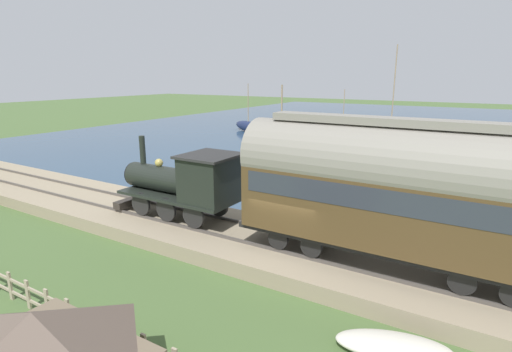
# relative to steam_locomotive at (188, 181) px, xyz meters

# --- Properties ---
(ground_plane) EXTENTS (200.00, 200.00, 0.00)m
(ground_plane) POSITION_rel_steam_locomotive_xyz_m (-0.39, -5.04, -2.33)
(ground_plane) COLOR #476033
(harbor_water) EXTENTS (80.00, 80.00, 0.01)m
(harbor_water) POSITION_rel_steam_locomotive_xyz_m (42.60, -5.04, -2.32)
(harbor_water) COLOR #2D4760
(harbor_water) RESTS_ON ground
(rail_embankment) EXTENTS (4.59, 56.00, 0.69)m
(rail_embankment) POSITION_rel_steam_locomotive_xyz_m (0.00, -5.04, -2.04)
(rail_embankment) COLOR gray
(rail_embankment) RESTS_ON ground
(steam_locomotive) EXTENTS (2.25, 5.97, 3.36)m
(steam_locomotive) POSITION_rel_steam_locomotive_xyz_m (0.00, 0.00, 0.00)
(steam_locomotive) COLOR black
(steam_locomotive) RESTS_ON rail_embankment
(passenger_coach) EXTENTS (2.45, 10.11, 4.74)m
(passenger_coach) POSITION_rel_steam_locomotive_xyz_m (0.00, -8.33, 0.97)
(passenger_coach) COLOR black
(passenger_coach) RESTS_ON rail_embankment
(sailboat_teal) EXTENTS (4.24, 5.58, 6.09)m
(sailboat_teal) POSITION_rel_steam_locomotive_xyz_m (9.73, 0.67, -1.70)
(sailboat_teal) COLOR #1E707A
(sailboat_teal) RESTS_ON harbor_water
(sailboat_green) EXTENTS (3.57, 4.40, 5.01)m
(sailboat_green) POSITION_rel_steam_locomotive_xyz_m (35.24, 5.46, -1.81)
(sailboat_green) COLOR #236B42
(sailboat_green) RESTS_ON harbor_water
(sailboat_white) EXTENTS (2.36, 5.36, 9.15)m
(sailboat_white) POSITION_rel_steam_locomotive_xyz_m (23.52, -2.91, -1.56)
(sailboat_white) COLOR white
(sailboat_white) RESTS_ON harbor_water
(sailboat_navy) EXTENTS (4.29, 6.11, 5.71)m
(sailboat_navy) POSITION_rel_steam_locomotive_xyz_m (28.31, 14.90, -1.67)
(sailboat_navy) COLOR #192347
(sailboat_navy) RESTS_ON harbor_water
(rowboat_mid_harbor) EXTENTS (1.71, 1.85, 0.55)m
(rowboat_mid_harbor) POSITION_rel_steam_locomotive_xyz_m (3.94, 6.56, -2.04)
(rowboat_mid_harbor) COLOR beige
(rowboat_mid_harbor) RESTS_ON harbor_water
(rowboat_near_shore) EXTENTS (2.59, 2.47, 0.53)m
(rowboat_near_shore) POSITION_rel_steam_locomotive_xyz_m (4.97, 2.79, -2.05)
(rowboat_near_shore) COLOR beige
(rowboat_near_shore) RESTS_ON harbor_water
(beached_dinghy) EXTENTS (1.88, 3.00, 0.44)m
(beached_dinghy) POSITION_rel_steam_locomotive_xyz_m (-3.43, -9.40, -2.11)
(beached_dinghy) COLOR beige
(beached_dinghy) RESTS_ON ground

